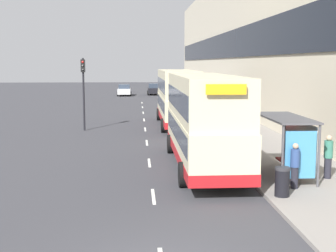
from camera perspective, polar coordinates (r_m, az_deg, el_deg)
The scene contains 21 objects.
pavement at distance 49.24m, azimuth 4.50°, elevation 2.09°, with size 5.00×93.00×0.14m.
terrace_facade at distance 49.82m, azimuth 9.22°, elevation 10.64°, with size 3.10×93.00×15.01m.
lane_mark_1 at distance 17.28m, azimuth -1.79°, elevation -8.57°, with size 0.12×2.00×0.01m.
lane_mark_2 at distance 22.93m, azimuth -2.30°, elevation -4.50°, with size 0.12×2.00×0.01m.
lane_mark_3 at distance 28.65m, azimuth -2.60°, elevation -2.05°, with size 0.12×2.00×0.01m.
lane_mark_4 at distance 34.40m, azimuth -2.80°, elevation -0.41°, with size 0.12×2.00×0.01m.
lane_mark_5 at distance 40.18m, azimuth -2.94°, elevation 0.75°, with size 0.12×2.00×0.01m.
lane_mark_6 at distance 45.97m, azimuth -3.05°, elevation 1.63°, with size 0.12×2.00×0.01m.
lane_mark_7 at distance 51.76m, azimuth -3.13°, elevation 2.30°, with size 0.12×2.00×0.01m.
lane_mark_8 at distance 57.57m, azimuth -3.20°, elevation 2.84°, with size 0.12×2.00×0.01m.
bus_shelter at distance 19.91m, azimuth 14.81°, elevation -1.14°, with size 1.60×4.20×2.48m.
double_decker_bus_near at distance 21.58m, azimuth 4.34°, elevation 0.86°, with size 2.85×10.90×4.30m.
double_decker_bus_ahead at distance 36.06m, azimuth 1.13°, elevation 3.61°, with size 2.85×11.08×4.30m.
car_0 at distance 70.59m, azimuth -5.35°, elevation 4.39°, with size 2.07×4.51×1.69m.
car_1 at distance 72.05m, azimuth -1.75°, elevation 4.50°, with size 1.97×4.02×1.74m.
pedestrian_at_shelter at distance 22.08m, azimuth 16.22°, elevation -2.68°, with size 0.33×0.33×1.66m.
pedestrian_1 at distance 20.24m, azimuth 18.94°, elevation -3.51°, with size 0.36×0.36×1.80m.
pedestrian_2 at distance 18.26m, azimuth 15.21°, elevation -4.65°, with size 0.34×0.34×1.73m.
pedestrian_3 at distance 20.54m, azimuth 10.51°, elevation -3.14°, with size 0.35×0.35×1.74m.
litter_bin at distance 17.16m, azimuth 13.75°, elevation -6.61°, with size 0.55×0.55×1.05m.
traffic_light_far_kerb at distance 34.06m, azimuth -10.28°, elevation 5.27°, with size 0.30×0.32×5.20m.
Camera 1 is at (-0.55, -10.00, 4.84)m, focal length 50.00 mm.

